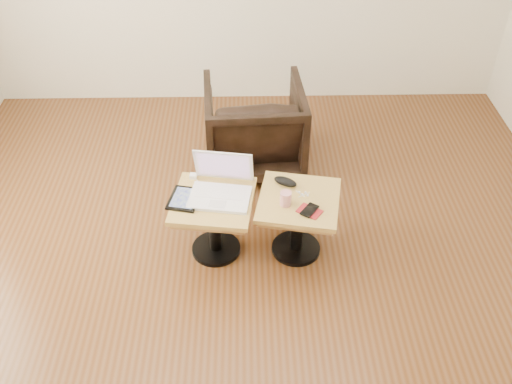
{
  "coord_description": "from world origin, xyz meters",
  "views": [
    {
      "loc": [
        -0.01,
        -2.42,
        2.69
      ],
      "look_at": [
        0.04,
        0.25,
        0.49
      ],
      "focal_mm": 40.0,
      "sensor_mm": 36.0,
      "label": 1
    }
  ],
  "objects_px": {
    "striped_cup": "(286,198)",
    "armchair": "(254,127)",
    "side_table_right": "(298,212)",
    "laptop": "(221,187)",
    "side_table_left": "(214,212)"
  },
  "relations": [
    {
      "from": "striped_cup",
      "to": "armchair",
      "type": "distance_m",
      "value": 1.04
    },
    {
      "from": "side_table_right",
      "to": "laptop",
      "type": "distance_m",
      "value": 0.51
    },
    {
      "from": "side_table_left",
      "to": "armchair",
      "type": "distance_m",
      "value": 1.0
    },
    {
      "from": "laptop",
      "to": "striped_cup",
      "type": "distance_m",
      "value": 0.41
    },
    {
      "from": "armchair",
      "to": "striped_cup",
      "type": "bearing_deg",
      "value": 95.87
    },
    {
      "from": "laptop",
      "to": "striped_cup",
      "type": "relative_size",
      "value": 4.58
    },
    {
      "from": "striped_cup",
      "to": "side_table_right",
      "type": "bearing_deg",
      "value": 30.73
    },
    {
      "from": "side_table_left",
      "to": "side_table_right",
      "type": "distance_m",
      "value": 0.53
    },
    {
      "from": "side_table_left",
      "to": "laptop",
      "type": "relative_size",
      "value": 1.33
    },
    {
      "from": "side_table_left",
      "to": "armchair",
      "type": "bearing_deg",
      "value": 81.95
    },
    {
      "from": "striped_cup",
      "to": "armchair",
      "type": "relative_size",
      "value": 0.12
    },
    {
      "from": "laptop",
      "to": "striped_cup",
      "type": "bearing_deg",
      "value": -6.43
    },
    {
      "from": "side_table_right",
      "to": "striped_cup",
      "type": "relative_size",
      "value": 6.32
    },
    {
      "from": "side_table_left",
      "to": "armchair",
      "type": "relative_size",
      "value": 0.74
    },
    {
      "from": "laptop",
      "to": "side_table_left",
      "type": "bearing_deg",
      "value": -125.65
    }
  ]
}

